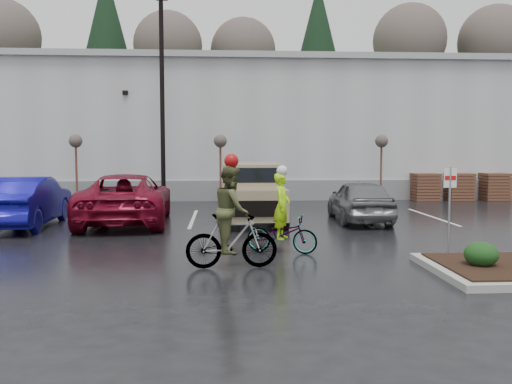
{
  "coord_description": "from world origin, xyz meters",
  "views": [
    {
      "loc": [
        -1.42,
        -11.89,
        2.68
      ],
      "look_at": [
        -0.41,
        4.26,
        1.3
      ],
      "focal_mm": 38.0,
      "sensor_mm": 36.0,
      "label": 1
    }
  ],
  "objects": [
    {
      "name": "ground",
      "position": [
        0.0,
        0.0,
        0.0
      ],
      "size": [
        120.0,
        120.0,
        0.0
      ],
      "primitive_type": "plane",
      "color": "black",
      "rests_on": "ground"
    },
    {
      "name": "warehouse",
      "position": [
        0.0,
        21.99,
        3.65
      ],
      "size": [
        60.5,
        15.5,
        7.2
      ],
      "color": "#ACAEB0",
      "rests_on": "ground"
    },
    {
      "name": "wooded_ridge",
      "position": [
        0.0,
        45.0,
        3.0
      ],
      "size": [
        80.0,
        25.0,
        6.0
      ],
      "primitive_type": "cube",
      "color": "#1F3A18",
      "rests_on": "ground"
    },
    {
      "name": "lamppost",
      "position": [
        -4.0,
        12.0,
        5.69
      ],
      "size": [
        0.5,
        1.0,
        9.22
      ],
      "color": "black",
      "rests_on": "ground"
    },
    {
      "name": "sapling_west",
      "position": [
        -8.0,
        13.0,
        2.73
      ],
      "size": [
        0.6,
        0.6,
        3.2
      ],
      "color": "#46281C",
      "rests_on": "ground"
    },
    {
      "name": "sapling_mid",
      "position": [
        -1.5,
        13.0,
        2.73
      ],
      "size": [
        0.6,
        0.6,
        3.2
      ],
      "color": "#46281C",
      "rests_on": "ground"
    },
    {
      "name": "sapling_east",
      "position": [
        6.0,
        13.0,
        2.73
      ],
      "size": [
        0.6,
        0.6,
        3.2
      ],
      "color": "#46281C",
      "rests_on": "ground"
    },
    {
      "name": "pallet_stack_a",
      "position": [
        8.5,
        14.0,
        0.68
      ],
      "size": [
        1.2,
        1.2,
        1.35
      ],
      "primitive_type": "cube",
      "color": "#46281C",
      "rests_on": "ground"
    },
    {
      "name": "pallet_stack_b",
      "position": [
        10.2,
        14.0,
        0.68
      ],
      "size": [
        1.2,
        1.2,
        1.35
      ],
      "primitive_type": "cube",
      "color": "#46281C",
      "rests_on": "ground"
    },
    {
      "name": "pallet_stack_c",
      "position": [
        12.0,
        14.0,
        0.68
      ],
      "size": [
        1.2,
        1.2,
        1.35
      ],
      "primitive_type": "cube",
      "color": "#46281C",
      "rests_on": "ground"
    },
    {
      "name": "shrub_a",
      "position": [
        4.0,
        -1.0,
        0.41
      ],
      "size": [
        0.7,
        0.7,
        0.52
      ],
      "primitive_type": "ellipsoid",
      "color": "black",
      "rests_on": "curb_island"
    },
    {
      "name": "fire_lane_sign",
      "position": [
        3.8,
        0.2,
        1.41
      ],
      "size": [
        0.3,
        0.05,
        2.2
      ],
      "color": "gray",
      "rests_on": "ground"
    },
    {
      "name": "car_blue",
      "position": [
        -7.93,
        6.4,
        0.84
      ],
      "size": [
        1.89,
        5.12,
        1.67
      ],
      "primitive_type": "imported",
      "rotation": [
        0.0,
        0.0,
        3.17
      ],
      "color": "#0D0B7C",
      "rests_on": "ground"
    },
    {
      "name": "car_red",
      "position": [
        -4.75,
        7.04,
        0.86
      ],
      "size": [
        3.19,
        6.33,
        1.72
      ],
      "primitive_type": "imported",
      "rotation": [
        0.0,
        0.0,
        3.2
      ],
      "color": "maroon",
      "rests_on": "ground"
    },
    {
      "name": "suv_tan",
      "position": [
        -0.39,
        7.14,
        1.03
      ],
      "size": [
        2.2,
        5.1,
        2.06
      ],
      "primitive_type": null,
      "color": "gray",
      "rests_on": "ground"
    },
    {
      "name": "car_grey",
      "position": [
        3.45,
        6.94,
        0.75
      ],
      "size": [
        1.92,
        4.46,
        1.5
      ],
      "primitive_type": "imported",
      "rotation": [
        0.0,
        0.0,
        3.11
      ],
      "color": "slate",
      "rests_on": "ground"
    },
    {
      "name": "cyclist_hivis",
      "position": [
        0.06,
        1.5,
        0.69
      ],
      "size": [
        1.92,
        1.22,
        2.2
      ],
      "rotation": [
        0.0,
        0.0,
        1.22
      ],
      "color": "#3F3F44",
      "rests_on": "ground"
    },
    {
      "name": "cyclist_olive",
      "position": [
        -1.22,
        -0.15,
        0.91
      ],
      "size": [
        1.96,
        0.95,
        2.51
      ],
      "rotation": [
        0.0,
        0.0,
        1.62
      ],
      "color": "#3F3F44",
      "rests_on": "ground"
    }
  ]
}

